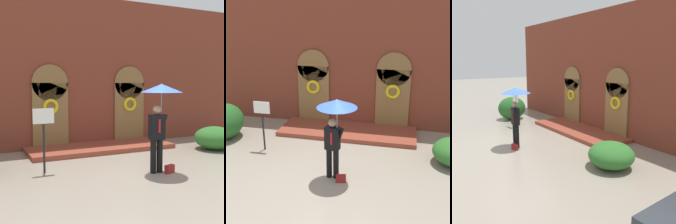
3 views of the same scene
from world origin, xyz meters
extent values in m
plane|color=gray|center=(0.00, 0.00, 0.00)|extent=(80.00, 80.00, 0.00)
cube|color=brown|center=(0.00, 4.20, 2.80)|extent=(14.00, 0.50, 5.60)
cube|color=brown|center=(-1.60, 3.91, 1.20)|extent=(1.30, 0.08, 2.40)
cylinder|color=brown|center=(-1.60, 3.91, 2.40)|extent=(1.30, 0.08, 1.30)
cube|color=brown|center=(1.60, 3.91, 1.20)|extent=(1.30, 0.08, 2.40)
cylinder|color=brown|center=(1.60, 3.91, 2.40)|extent=(1.30, 0.08, 1.30)
torus|color=yellow|center=(-1.60, 3.84, 1.55)|extent=(0.56, 0.12, 0.56)
torus|color=yellow|center=(1.60, 3.84, 1.55)|extent=(0.56, 0.12, 0.56)
cube|color=brown|center=(0.00, 3.05, 0.08)|extent=(5.20, 1.80, 0.16)
cylinder|color=black|center=(0.12, -0.23, 0.45)|extent=(0.16, 0.16, 0.90)
cylinder|color=black|center=(0.32, -0.23, 0.45)|extent=(0.16, 0.16, 0.90)
cube|color=black|center=(0.22, -0.23, 1.23)|extent=(0.43, 0.30, 0.66)
cube|color=#A51919|center=(0.22, -0.36, 1.27)|extent=(0.06, 0.02, 0.36)
sphere|color=#A87A5B|center=(0.22, -0.23, 1.69)|extent=(0.22, 0.22, 0.22)
cylinder|color=black|center=(0.44, -0.23, 1.33)|extent=(0.22, 0.09, 0.46)
cylinder|color=gray|center=(0.35, -0.23, 1.65)|extent=(0.02, 0.02, 0.98)
cone|color=#284CB7|center=(0.35, -0.23, 2.25)|extent=(1.10, 1.10, 0.22)
cone|color=white|center=(0.35, -0.23, 2.27)|extent=(0.61, 0.60, 0.20)
cube|color=maroon|center=(0.51, -0.43, 0.11)|extent=(0.30, 0.18, 0.22)
cylinder|color=black|center=(-2.50, 1.02, 0.65)|extent=(0.06, 0.06, 1.30)
cube|color=white|center=(-2.50, 1.02, 1.52)|extent=(0.56, 0.03, 0.40)
camera|label=1|loc=(-4.30, -7.11, 2.37)|focal=50.00mm
camera|label=2|loc=(2.15, -7.90, 4.76)|focal=50.00mm
camera|label=3|loc=(9.01, -4.13, 3.32)|focal=40.00mm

